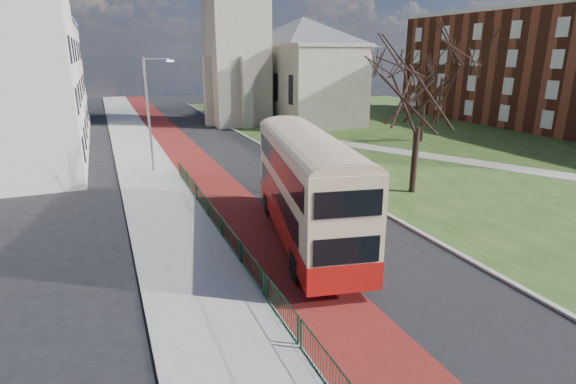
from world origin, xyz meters
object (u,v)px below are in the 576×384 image
winter_tree_far (426,74)px  streetlamp (150,109)px  litter_bin (371,180)px  bus (307,184)px  winter_tree_near (422,72)px

winter_tree_far → streetlamp: bearing=-175.3°
winter_tree_far → litter_bin: winter_tree_far is taller
bus → winter_tree_near: (9.37, 4.41, 4.55)m
streetlamp → winter_tree_near: bearing=-38.6°
winter_tree_far → litter_bin: bearing=-138.2°
streetlamp → litter_bin: 16.26m
streetlamp → bus: bearing=-72.6°
bus → winter_tree_near: size_ratio=1.14×
streetlamp → bus: size_ratio=0.67×
bus → litter_bin: size_ratio=11.71×
streetlamp → winter_tree_far: (25.67, 2.11, 1.93)m
bus → winter_tree_far: 27.67m
litter_bin → winter_tree_far: bearing=41.8°
bus → litter_bin: bus is taller
winter_tree_far → litter_bin: (-13.32, -11.89, -5.96)m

